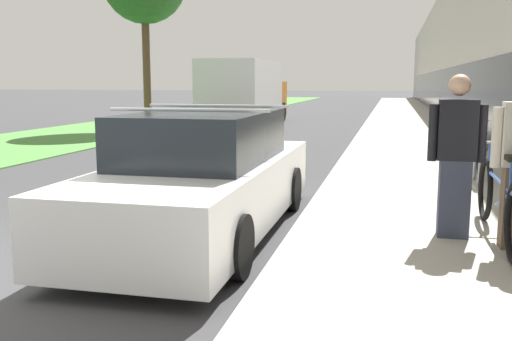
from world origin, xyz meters
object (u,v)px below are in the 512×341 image
(person_bystander, at_px, (456,157))
(cruiser_bike_nearest, at_px, (477,151))
(tandem_bicycle, at_px, (498,201))
(cruiser_bike_farthest, at_px, (453,132))
(moving_truck, at_px, (245,92))
(parked_sedan_curbside, at_px, (205,178))
(bike_rack_hoop, at_px, (478,152))
(cruiser_bike_middle, at_px, (466,140))

(person_bystander, xyz_separation_m, cruiser_bike_nearest, (0.84, 4.62, -0.47))
(tandem_bicycle, height_order, cruiser_bike_nearest, tandem_bicycle)
(cruiser_bike_farthest, height_order, moving_truck, moving_truck)
(parked_sedan_curbside, distance_m, moving_truck, 17.31)
(tandem_bicycle, height_order, person_bystander, person_bystander)
(bike_rack_hoop, bearing_deg, cruiser_bike_middle, 85.98)
(cruiser_bike_middle, bearing_deg, bike_rack_hoop, -94.02)
(person_bystander, bearing_deg, moving_truck, 111.51)
(moving_truck, bearing_deg, cruiser_bike_farthest, -45.49)
(cruiser_bike_nearest, relative_size, cruiser_bike_middle, 1.07)
(cruiser_bike_nearest, bearing_deg, tandem_bicycle, -94.95)
(moving_truck, bearing_deg, bike_rack_hoop, -61.06)
(parked_sedan_curbside, relative_size, moving_truck, 0.69)
(person_bystander, distance_m, parked_sedan_curbside, 2.79)
(bike_rack_hoop, bearing_deg, parked_sedan_curbside, -134.28)
(cruiser_bike_nearest, xyz_separation_m, cruiser_bike_middle, (0.12, 2.52, -0.04))
(cruiser_bike_middle, bearing_deg, moving_truck, 128.11)
(parked_sedan_curbside, height_order, moving_truck, moving_truck)
(cruiser_bike_nearest, height_order, moving_truck, moving_truck)
(bike_rack_hoop, bearing_deg, cruiser_bike_farthest, 88.45)
(cruiser_bike_middle, xyz_separation_m, moving_truck, (-7.60, 9.69, 0.84))
(parked_sedan_curbside, bearing_deg, cruiser_bike_nearest, 52.15)
(cruiser_bike_nearest, relative_size, parked_sedan_curbside, 0.39)
(bike_rack_hoop, bearing_deg, moving_truck, 118.94)
(tandem_bicycle, distance_m, bike_rack_hoop, 3.56)
(tandem_bicycle, height_order, cruiser_bike_middle, tandem_bicycle)
(tandem_bicycle, xyz_separation_m, cruiser_bike_farthest, (0.42, 9.20, -0.04))
(tandem_bicycle, bearing_deg, parked_sedan_curbside, -179.53)
(parked_sedan_curbside, bearing_deg, person_bystander, 0.59)
(person_bystander, bearing_deg, tandem_bicycle, -0.26)
(tandem_bicycle, relative_size, moving_truck, 0.36)
(cruiser_bike_middle, bearing_deg, person_bystander, -97.71)
(cruiser_bike_farthest, xyz_separation_m, moving_truck, (-7.50, 7.63, 0.83))
(tandem_bicycle, bearing_deg, cruiser_bike_nearest, 85.05)
(cruiser_bike_nearest, bearing_deg, cruiser_bike_farthest, 89.73)
(cruiser_bike_middle, bearing_deg, tandem_bicycle, -94.18)
(tandem_bicycle, xyz_separation_m, cruiser_bike_nearest, (0.40, 4.62, -0.01))
(cruiser_bike_farthest, bearing_deg, moving_truck, 134.51)
(tandem_bicycle, xyz_separation_m, cruiser_bike_middle, (0.52, 7.14, -0.05))
(cruiser_bike_farthest, bearing_deg, person_bystander, -95.38)
(bike_rack_hoop, relative_size, moving_truck, 0.12)
(moving_truck, bearing_deg, cruiser_bike_nearest, -58.51)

